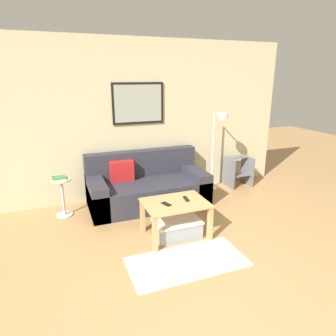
{
  "coord_description": "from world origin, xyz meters",
  "views": [
    {
      "loc": [
        -1.14,
        -1.58,
        1.97
      ],
      "look_at": [
        0.17,
        1.82,
        0.85
      ],
      "focal_mm": 32.0,
      "sensor_mm": 36.0,
      "label": 1
    }
  ],
  "objects_px": {
    "couch": "(147,187)",
    "floor_lamp": "(218,140)",
    "book_stack": "(59,178)",
    "cell_phone": "(166,204)",
    "coffee_table": "(175,209)",
    "side_table": "(63,194)",
    "step_stool": "(238,171)",
    "storage_bin": "(177,228)",
    "remote_control": "(186,199)"
  },
  "relations": [
    {
      "from": "floor_lamp",
      "to": "coffee_table",
      "type": "bearing_deg",
      "value": -136.97
    },
    {
      "from": "coffee_table",
      "to": "remote_control",
      "type": "height_order",
      "value": "remote_control"
    },
    {
      "from": "floor_lamp",
      "to": "cell_phone",
      "type": "height_order",
      "value": "floor_lamp"
    },
    {
      "from": "book_stack",
      "to": "cell_phone",
      "type": "bearing_deg",
      "value": -44.27
    },
    {
      "from": "remote_control",
      "to": "storage_bin",
      "type": "bearing_deg",
      "value": -151.02
    },
    {
      "from": "floor_lamp",
      "to": "storage_bin",
      "type": "bearing_deg",
      "value": -135.97
    },
    {
      "from": "floor_lamp",
      "to": "book_stack",
      "type": "xyz_separation_m",
      "value": [
        -2.58,
        -0.03,
        -0.35
      ]
    },
    {
      "from": "step_stool",
      "to": "storage_bin",
      "type": "bearing_deg",
      "value": -143.5
    },
    {
      "from": "cell_phone",
      "to": "step_stool",
      "type": "bearing_deg",
      "value": 14.6
    },
    {
      "from": "storage_bin",
      "to": "side_table",
      "type": "bearing_deg",
      "value": 138.57
    },
    {
      "from": "coffee_table",
      "to": "step_stool",
      "type": "relative_size",
      "value": 1.46
    },
    {
      "from": "couch",
      "to": "remote_control",
      "type": "distance_m",
      "value": 1.12
    },
    {
      "from": "cell_phone",
      "to": "remote_control",
      "type": "bearing_deg",
      "value": -10.02
    },
    {
      "from": "storage_bin",
      "to": "side_table",
      "type": "xyz_separation_m",
      "value": [
        -1.32,
        1.16,
        0.22
      ]
    },
    {
      "from": "couch",
      "to": "coffee_table",
      "type": "height_order",
      "value": "couch"
    },
    {
      "from": "cell_phone",
      "to": "side_table",
      "type": "bearing_deg",
      "value": 115.86
    },
    {
      "from": "side_table",
      "to": "step_stool",
      "type": "relative_size",
      "value": 1.03
    },
    {
      "from": "coffee_table",
      "to": "step_stool",
      "type": "height_order",
      "value": "step_stool"
    },
    {
      "from": "side_table",
      "to": "cell_phone",
      "type": "distance_m",
      "value": 1.65
    },
    {
      "from": "coffee_table",
      "to": "side_table",
      "type": "distance_m",
      "value": 1.73
    },
    {
      "from": "remote_control",
      "to": "side_table",
      "type": "bearing_deg",
      "value": 149.97
    },
    {
      "from": "floor_lamp",
      "to": "couch",
      "type": "bearing_deg",
      "value": -177.61
    },
    {
      "from": "side_table",
      "to": "book_stack",
      "type": "relative_size",
      "value": 2.55
    },
    {
      "from": "floor_lamp",
      "to": "side_table",
      "type": "height_order",
      "value": "floor_lamp"
    },
    {
      "from": "coffee_table",
      "to": "side_table",
      "type": "xyz_separation_m",
      "value": [
        -1.3,
        1.14,
        -0.04
      ]
    },
    {
      "from": "coffee_table",
      "to": "book_stack",
      "type": "distance_m",
      "value": 1.76
    },
    {
      "from": "side_table",
      "to": "couch",
      "type": "bearing_deg",
      "value": -0.83
    },
    {
      "from": "coffee_table",
      "to": "remote_control",
      "type": "bearing_deg",
      "value": 10.89
    },
    {
      "from": "coffee_table",
      "to": "storage_bin",
      "type": "relative_size",
      "value": 1.34
    },
    {
      "from": "remote_control",
      "to": "cell_phone",
      "type": "height_order",
      "value": "remote_control"
    },
    {
      "from": "remote_control",
      "to": "cell_phone",
      "type": "xyz_separation_m",
      "value": [
        -0.29,
        -0.05,
        -0.01
      ]
    },
    {
      "from": "floor_lamp",
      "to": "step_stool",
      "type": "xyz_separation_m",
      "value": [
        0.54,
        0.12,
        -0.63
      ]
    },
    {
      "from": "remote_control",
      "to": "step_stool",
      "type": "height_order",
      "value": "step_stool"
    },
    {
      "from": "floor_lamp",
      "to": "remote_control",
      "type": "xyz_separation_m",
      "value": [
        -1.1,
        -1.14,
        -0.45
      ]
    },
    {
      "from": "couch",
      "to": "book_stack",
      "type": "bearing_deg",
      "value": 178.77
    },
    {
      "from": "couch",
      "to": "floor_lamp",
      "type": "height_order",
      "value": "floor_lamp"
    },
    {
      "from": "book_stack",
      "to": "remote_control",
      "type": "distance_m",
      "value": 1.86
    },
    {
      "from": "coffee_table",
      "to": "book_stack",
      "type": "xyz_separation_m",
      "value": [
        -1.32,
        1.15,
        0.21
      ]
    },
    {
      "from": "storage_bin",
      "to": "step_stool",
      "type": "height_order",
      "value": "step_stool"
    },
    {
      "from": "floor_lamp",
      "to": "step_stool",
      "type": "height_order",
      "value": "floor_lamp"
    },
    {
      "from": "couch",
      "to": "floor_lamp",
      "type": "bearing_deg",
      "value": 2.39
    },
    {
      "from": "coffee_table",
      "to": "step_stool",
      "type": "xyz_separation_m",
      "value": [
        1.8,
        1.29,
        -0.08
      ]
    },
    {
      "from": "remote_control",
      "to": "cell_phone",
      "type": "bearing_deg",
      "value": -163.35
    },
    {
      "from": "storage_bin",
      "to": "floor_lamp",
      "type": "height_order",
      "value": "floor_lamp"
    },
    {
      "from": "coffee_table",
      "to": "step_stool",
      "type": "distance_m",
      "value": 2.21
    },
    {
      "from": "remote_control",
      "to": "cell_phone",
      "type": "distance_m",
      "value": 0.29
    },
    {
      "from": "coffee_table",
      "to": "storage_bin",
      "type": "height_order",
      "value": "coffee_table"
    },
    {
      "from": "step_stool",
      "to": "floor_lamp",
      "type": "bearing_deg",
      "value": -167.63
    },
    {
      "from": "side_table",
      "to": "storage_bin",
      "type": "bearing_deg",
      "value": -41.43
    },
    {
      "from": "coffee_table",
      "to": "cell_phone",
      "type": "distance_m",
      "value": 0.17
    }
  ]
}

